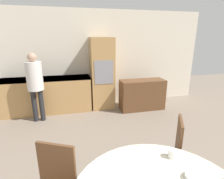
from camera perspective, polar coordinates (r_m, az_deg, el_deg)
wall_back at (r=4.96m, az=-6.31°, el=9.86°), size 6.40×0.05×2.60m
kitchen_counter at (r=4.80m, az=-20.38°, el=-1.59°), size 2.20×0.60×0.90m
oven_unit at (r=4.71m, az=-3.29°, el=5.17°), size 0.60×0.59×1.88m
sideboard at (r=4.76m, az=9.77°, el=-1.67°), size 1.18×0.45×0.81m
chair_far_right at (r=2.42m, az=18.42°, el=-18.31°), size 0.54×0.54×0.95m
person_standing at (r=4.21m, az=-23.87°, el=2.72°), size 0.34×0.34×1.57m
cup at (r=1.91m, az=19.13°, el=-19.18°), size 0.08×0.08×0.09m
bowl_near at (r=1.75m, az=25.33°, el=-24.58°), size 0.15×0.15×0.04m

